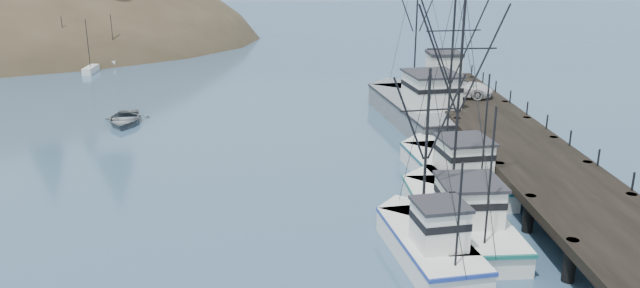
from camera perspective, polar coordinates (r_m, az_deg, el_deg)
The scene contains 9 objects.
pier at distance 43.16m, azimuth 17.35°, elevation 0.19°, with size 6.00×44.00×2.00m.
moored_sailboats at distance 87.70m, azimuth -24.97°, elevation 6.97°, with size 21.66×19.23×6.35m.
trawler_near at distance 33.22m, azimuth 12.43°, elevation -6.22°, with size 4.32×12.14×12.19m.
trawler_mid at distance 29.96m, azimuth 9.81°, elevation -8.78°, with size 4.19×9.05×9.23m.
trawler_far at distance 39.64m, azimuth 11.95°, elevation -2.23°, with size 5.24×12.14×12.22m.
work_vessel at distance 52.93m, azimuth 9.10°, elevation 3.38°, with size 7.43×17.67×14.42m.
pier_shed at distance 59.37m, azimuth 11.24°, elevation 6.97°, with size 3.00×3.20×2.80m.
pickup_truck at distance 53.70m, azimuth 12.50°, elevation 5.11°, with size 2.64×5.72×1.59m, color silver.
motorboat at distance 54.30m, azimuth -17.43°, elevation 1.81°, with size 3.76×5.26×1.09m, color slate.
Camera 1 is at (-0.39, -22.80, 13.97)m, focal length 35.00 mm.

